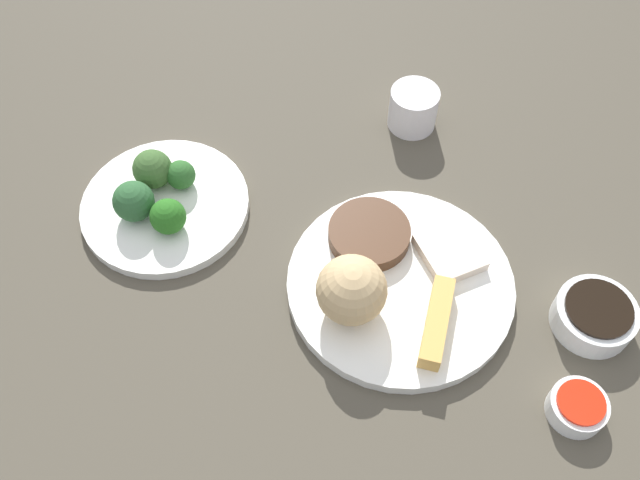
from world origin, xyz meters
The scene contains 16 objects.
tabletop centered at (0.00, 0.00, 0.01)m, with size 2.20×2.20×0.02m, color #4B4537.
main_plate centered at (0.05, 0.01, 0.03)m, with size 0.27×0.27×0.02m, color white.
rice_scoop centered at (0.04, -0.06, 0.08)m, with size 0.08×0.08×0.08m, color tan.
spring_roll centered at (0.12, 0.00, 0.05)m, with size 0.11×0.02×0.02m, color gold.
crab_rangoon_wonton centered at (0.06, 0.08, 0.04)m, with size 0.07×0.07×0.01m, color beige.
stir_fry_heap centered at (-0.02, 0.02, 0.05)m, with size 0.10×0.10×0.02m, color #4C2F1C.
broccoli_plate centered at (-0.22, -0.16, 0.03)m, with size 0.22×0.22×0.01m, color white.
broccoli_floret_0 centered at (-0.18, -0.17, 0.06)m, with size 0.05×0.05×0.05m, color #26671C.
broccoli_floret_1 centered at (-0.26, -0.15, 0.06)m, with size 0.05×0.05×0.05m, color #395D2A.
broccoli_floret_2 centered at (-0.23, -0.20, 0.06)m, with size 0.05×0.05×0.05m, color #2A592E.
broccoli_floret_3 centered at (-0.23, -0.13, 0.05)m, with size 0.04×0.04×0.04m, color #2A5E26.
soy_sauce_bowl centered at (0.22, 0.16, 0.04)m, with size 0.09×0.09×0.03m, color white.
soy_sauce_bowl_liquid centered at (0.22, 0.16, 0.06)m, with size 0.08×0.08×0.00m, color black.
sauce_ramekin_sweet_and_sour centered at (0.28, 0.06, 0.03)m, with size 0.06×0.06×0.03m, color white.
sauce_ramekin_sweet_and_sour_liquid centered at (0.28, 0.06, 0.05)m, with size 0.05×0.05×0.00m, color red.
teacup centered at (-0.15, 0.20, 0.05)m, with size 0.07×0.07×0.06m, color silver.
Camera 1 is at (0.33, -0.32, 0.74)m, focal length 38.62 mm.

